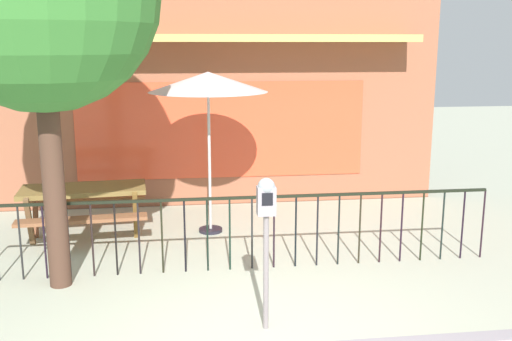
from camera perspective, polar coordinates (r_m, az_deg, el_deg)
The scene contains 6 objects.
ground at distance 6.09m, azimuth 0.31°, elevation -15.64°, with size 40.00×40.00×0.00m, color #AAAE99.
pub_storefront at distance 10.49m, azimuth -3.49°, elevation 11.92°, with size 7.79×1.23×5.60m.
patio_fence_front at distance 7.45m, azimuth -1.48°, elevation -4.81°, with size 6.57×0.04×0.97m.
picnic_table_left at distance 9.04m, azimuth -16.41°, elevation -2.58°, with size 1.91×1.50×0.79m.
patio_umbrella at distance 8.70m, azimuth -4.68°, elevation 8.46°, with size 1.76×1.76×2.45m.
parking_meter_near at distance 5.76m, azimuth 1.00°, elevation -4.22°, with size 0.18×0.17×1.58m.
Camera 1 is at (-0.72, -5.33, 2.86)m, focal length 41.10 mm.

